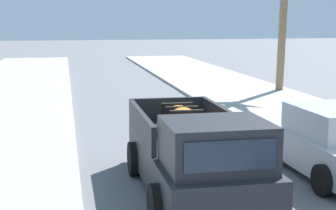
# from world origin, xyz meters

# --- Properties ---
(sidewalk_right) EXTENTS (5.26, 60.00, 0.12)m
(sidewalk_right) POSITION_xyz_m (5.20, 12.00, 0.06)
(sidewalk_right) COLOR #B2AFA8
(sidewalk_right) RESTS_ON ground
(curb_left) EXTENTS (0.16, 60.00, 0.10)m
(curb_left) POSITION_xyz_m (-3.97, 12.00, 0.05)
(curb_left) COLOR silver
(curb_left) RESTS_ON ground
(curb_right) EXTENTS (0.16, 60.00, 0.10)m
(curb_right) POSITION_xyz_m (3.97, 12.00, 0.05)
(curb_right) COLOR silver
(curb_right) RESTS_ON ground
(pickup_truck) EXTENTS (2.24, 5.22, 1.80)m
(pickup_truck) POSITION_xyz_m (-0.37, 6.28, 0.81)
(pickup_truck) COLOR #28282D
(pickup_truck) RESTS_ON ground
(car_right_near) EXTENTS (2.11, 4.30, 1.54)m
(car_right_near) POSITION_xyz_m (3.00, 7.06, 0.71)
(car_right_near) COLOR silver
(car_right_near) RESTS_ON ground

